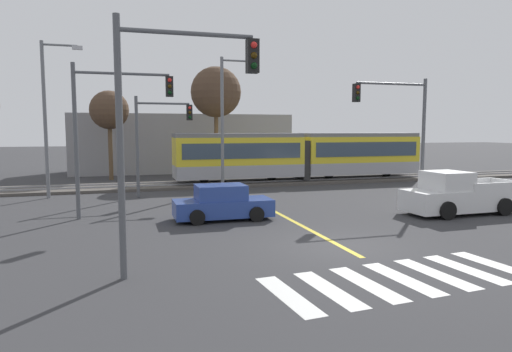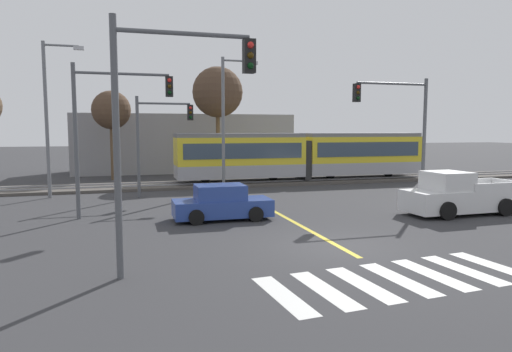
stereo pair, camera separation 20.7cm
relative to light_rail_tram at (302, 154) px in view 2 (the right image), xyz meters
name	(u,v)px [view 2 (the right image)]	position (x,y,z in m)	size (l,w,h in m)	color
ground_plane	(339,247)	(-5.79, -17.69, -2.05)	(200.00, 200.00, 0.00)	#333335
track_bed	(226,184)	(-5.79, 0.01, -1.96)	(120.00, 4.00, 0.18)	#4C4742
rail_near	(228,183)	(-5.79, -0.71, -1.82)	(120.00, 0.08, 0.10)	#939399
rail_far	(223,180)	(-5.79, 0.73, -1.82)	(120.00, 0.08, 0.10)	#939399
light_rail_tram	(302,154)	(0.00, 0.00, 0.00)	(18.50, 2.64, 3.43)	#9E9EA3
crosswalk_stripe_0	(283,295)	(-9.07, -21.39, -2.04)	(0.56, 2.80, 0.01)	silver
crosswalk_stripe_1	(324,289)	(-7.98, -21.29, -2.04)	(0.56, 2.80, 0.01)	silver
crosswalk_stripe_2	(363,284)	(-6.88, -21.20, -2.04)	(0.56, 2.80, 0.01)	silver
crosswalk_stripe_3	(399,279)	(-5.79, -21.10, -2.04)	(0.56, 2.80, 0.01)	silver
crosswalk_stripe_4	(432,274)	(-4.69, -21.01, -2.04)	(0.56, 2.80, 0.01)	silver
crosswalk_stripe_5	(464,270)	(-3.59, -20.92, -2.04)	(0.56, 2.80, 0.01)	silver
crosswalk_stripe_6	(493,265)	(-2.50, -20.82, -2.04)	(0.56, 2.80, 0.01)	silver
lane_centre_line	(272,210)	(-5.79, -10.55, -2.05)	(0.20, 17.11, 0.01)	gold
sedan_crossing	(222,203)	(-8.58, -12.08, -1.35)	(4.21, 1.93, 1.52)	#284293
pickup_truck	(459,196)	(2.12, -13.87, -1.21)	(5.44, 2.33, 1.98)	silver
traffic_light_near_left	(163,108)	(-11.58, -19.03, 2.39)	(3.75, 0.38, 6.73)	#515459
traffic_light_mid_left	(108,116)	(-13.19, -10.21, 2.40)	(4.25, 0.38, 6.69)	#515459
traffic_light_mid_right	(402,120)	(1.21, -10.56, 2.32)	(4.25, 0.38, 6.51)	#515459
traffic_light_far_left	(157,131)	(-10.71, -4.33, 1.75)	(3.25, 0.38, 5.75)	#515459
street_lamp_west	(50,110)	(-16.51, -3.17, 2.91)	(2.22, 0.28, 8.74)	slate
street_lamp_centre	(227,115)	(-6.32, -2.91, 2.72)	(2.33, 0.28, 8.36)	slate
bare_tree_west	(111,111)	(-13.44, 5.61, 3.25)	(2.93, 2.93, 6.82)	brown
bare_tree_east	(218,93)	(-5.44, 4.31, 4.70)	(3.94, 3.94, 8.75)	brown
building_backdrop_far	(184,143)	(-7.14, 11.72, 0.57)	(19.55, 6.00, 5.24)	gray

